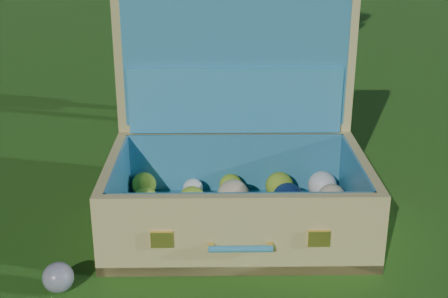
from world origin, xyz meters
TOP-DOWN VIEW (x-y plane):
  - ground at (0.00, 0.00)m, footprint 60.00×60.00m
  - stray_ball at (-0.38, -0.14)m, footprint 0.07×0.07m
  - suitcase at (0.15, 0.04)m, footprint 0.82×0.72m

SIDE VIEW (x-z plane):
  - ground at x=0.00m, z-range 0.00..0.00m
  - stray_ball at x=-0.38m, z-range 0.00..0.07m
  - suitcase at x=0.15m, z-range -0.14..0.52m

